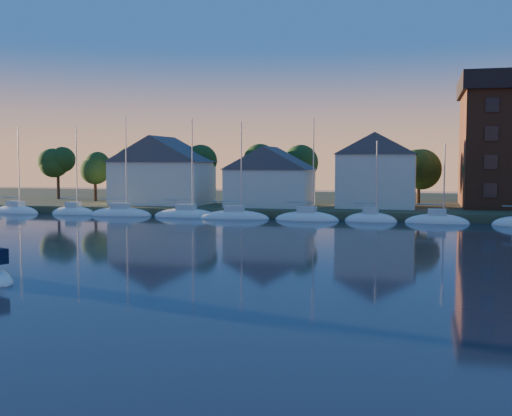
% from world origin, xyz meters
% --- Properties ---
extents(ground, '(260.00, 260.00, 0.00)m').
position_xyz_m(ground, '(0.00, 0.00, 0.00)').
color(ground, black).
rests_on(ground, ground).
extents(shoreline_land, '(160.00, 50.00, 2.00)m').
position_xyz_m(shoreline_land, '(0.00, 75.00, 0.00)').
color(shoreline_land, '#363D24').
rests_on(shoreline_land, ground).
extents(wooden_dock, '(120.00, 3.00, 1.00)m').
position_xyz_m(wooden_dock, '(0.00, 52.00, 0.00)').
color(wooden_dock, brown).
rests_on(wooden_dock, ground).
extents(clubhouse_west, '(13.65, 9.45, 9.64)m').
position_xyz_m(clubhouse_west, '(-22.00, 58.00, 5.93)').
color(clubhouse_west, silver).
rests_on(clubhouse_west, shoreline_land).
extents(clubhouse_centre, '(11.55, 8.40, 8.08)m').
position_xyz_m(clubhouse_centre, '(-6.00, 57.00, 5.13)').
color(clubhouse_centre, silver).
rests_on(clubhouse_centre, shoreline_land).
extents(clubhouse_east, '(10.50, 8.40, 9.80)m').
position_xyz_m(clubhouse_east, '(8.00, 59.00, 6.00)').
color(clubhouse_east, silver).
rests_on(clubhouse_east, shoreline_land).
extents(tree_line, '(93.40, 5.40, 8.90)m').
position_xyz_m(tree_line, '(2.00, 63.00, 7.18)').
color(tree_line, '#392A1A').
rests_on(tree_line, shoreline_land).
extents(moored_fleet, '(87.50, 2.40, 12.05)m').
position_xyz_m(moored_fleet, '(0.00, 49.00, 0.10)').
color(moored_fleet, white).
rests_on(moored_fleet, ground).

